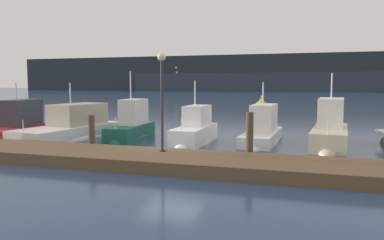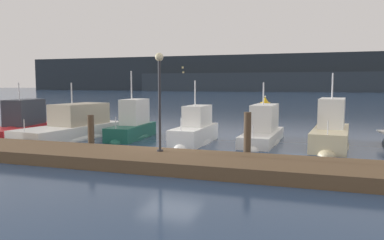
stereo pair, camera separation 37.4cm
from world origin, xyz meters
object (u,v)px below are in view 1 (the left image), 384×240
(dock_lamppost, at_px, (162,85))
(channel_buoy, at_px, (261,108))
(motorboat_berth_6, at_px, (330,137))
(motorboat_berth_2, at_px, (71,133))
(motorboat_berth_4, at_px, (195,137))
(motorboat_berth_3, at_px, (131,131))
(motorboat_berth_5, at_px, (262,135))
(motorboat_berth_1, at_px, (18,129))

(dock_lamppost, bearing_deg, channel_buoy, 86.92)
(motorboat_berth_6, height_order, dock_lamppost, dock_lamppost)
(motorboat_berth_2, xyz_separation_m, motorboat_berth_4, (7.05, 0.45, 0.02))
(motorboat_berth_3, xyz_separation_m, channel_buoy, (5.24, 16.78, 0.30))
(dock_lamppost, bearing_deg, motorboat_berth_6, 43.82)
(motorboat_berth_6, distance_m, dock_lamppost, 9.22)
(motorboat_berth_3, relative_size, motorboat_berth_4, 1.00)
(motorboat_berth_3, relative_size, channel_buoy, 2.41)
(motorboat_berth_4, height_order, motorboat_berth_5, motorboat_berth_4)
(motorboat_berth_1, bearing_deg, motorboat_berth_2, -3.23)
(motorboat_berth_4, relative_size, dock_lamppost, 1.22)
(motorboat_berth_4, distance_m, channel_buoy, 17.40)
(motorboat_berth_2, relative_size, motorboat_berth_6, 1.26)
(motorboat_berth_2, height_order, motorboat_berth_5, motorboat_berth_5)
(motorboat_berth_5, distance_m, dock_lamppost, 7.54)
(motorboat_berth_1, height_order, dock_lamppost, dock_lamppost)
(motorboat_berth_6, bearing_deg, motorboat_berth_2, -173.20)
(motorboat_berth_4, height_order, dock_lamppost, dock_lamppost)
(motorboat_berth_3, bearing_deg, motorboat_berth_4, -8.34)
(dock_lamppost, bearing_deg, motorboat_berth_1, 156.77)
(motorboat_berth_4, relative_size, motorboat_berth_5, 0.79)
(motorboat_berth_4, xyz_separation_m, motorboat_berth_5, (3.27, 1.39, 0.03))
(motorboat_berth_1, height_order, channel_buoy, motorboat_berth_1)
(motorboat_berth_4, distance_m, motorboat_berth_6, 6.68)
(motorboat_berth_1, height_order, motorboat_berth_5, motorboat_berth_5)
(motorboat_berth_4, height_order, motorboat_berth_6, motorboat_berth_6)
(motorboat_berth_4, bearing_deg, channel_buoy, 85.46)
(motorboat_berth_5, height_order, motorboat_berth_6, motorboat_berth_6)
(channel_buoy, bearing_deg, motorboat_berth_1, -124.79)
(motorboat_berth_5, xyz_separation_m, channel_buoy, (-1.89, 15.95, 0.34))
(motorboat_berth_1, bearing_deg, channel_buoy, 55.21)
(motorboat_berth_1, relative_size, channel_buoy, 3.28)
(motorboat_berth_2, bearing_deg, motorboat_berth_5, 10.14)
(motorboat_berth_1, xyz_separation_m, motorboat_berth_3, (6.97, 0.81, 0.06))
(motorboat_berth_5, relative_size, channel_buoy, 3.03)
(motorboat_berth_3, xyz_separation_m, motorboat_berth_4, (3.86, -0.57, -0.07))
(dock_lamppost, bearing_deg, motorboat_berth_3, 126.13)
(motorboat_berth_3, height_order, motorboat_berth_5, motorboat_berth_3)
(motorboat_berth_3, height_order, motorboat_berth_4, motorboat_berth_3)
(motorboat_berth_4, relative_size, channel_buoy, 2.40)
(motorboat_berth_1, xyz_separation_m, dock_lamppost, (11.01, -4.73, 2.63))
(motorboat_berth_2, height_order, motorboat_berth_3, motorboat_berth_3)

